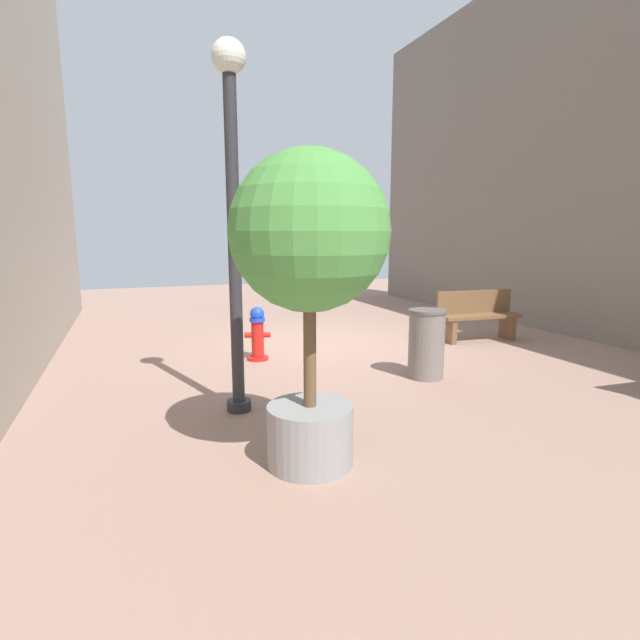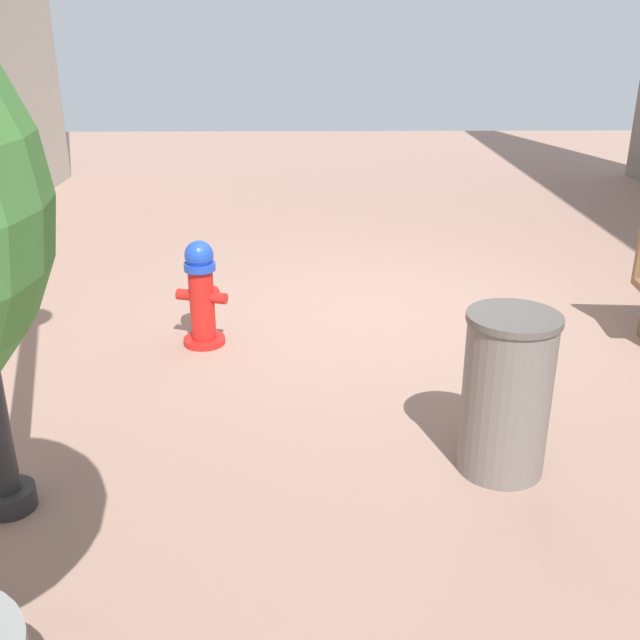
{
  "view_description": "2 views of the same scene",
  "coord_description": "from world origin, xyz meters",
  "views": [
    {
      "loc": [
        3.42,
        8.19,
        2.0
      ],
      "look_at": [
        0.73,
        1.28,
        0.7
      ],
      "focal_mm": 27.31,
      "sensor_mm": 36.0,
      "label": 1
    },
    {
      "loc": [
        0.72,
        6.21,
        2.46
      ],
      "look_at": [
        0.64,
        1.75,
        0.64
      ],
      "focal_mm": 41.47,
      "sensor_mm": 36.0,
      "label": 2
    }
  ],
  "objects": [
    {
      "name": "ground_plane",
      "position": [
        0.0,
        0.0,
        0.0
      ],
      "size": [
        23.4,
        23.4,
        0.0
      ],
      "primitive_type": "plane",
      "color": "#9E7A6B"
    },
    {
      "name": "fire_hydrant",
      "position": [
        1.57,
        0.66,
        0.43
      ],
      "size": [
        0.43,
        0.41,
        0.87
      ],
      "color": "red",
      "rests_on": "ground_plane"
    },
    {
      "name": "bench_near",
      "position": [
        -2.73,
        0.73,
        0.49
      ],
      "size": [
        1.63,
        0.57,
        0.95
      ],
      "color": "brown",
      "rests_on": "ground_plane"
    },
    {
      "name": "planter_tree",
      "position": [
        2.04,
        4.41,
        1.82
      ],
      "size": [
        1.33,
        1.33,
        2.69
      ],
      "color": "gray",
      "rests_on": "ground_plane"
    },
    {
      "name": "street_lamp",
      "position": [
        2.34,
        2.85,
        2.47
      ],
      "size": [
        0.36,
        0.36,
        3.98
      ],
      "color": "#2D2D33",
      "rests_on": "ground_plane"
    },
    {
      "name": "trash_bin",
      "position": [
        -0.41,
        2.51,
        0.49
      ],
      "size": [
        0.53,
        0.53,
        0.97
      ],
      "color": "slate",
      "rests_on": "ground_plane"
    }
  ]
}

